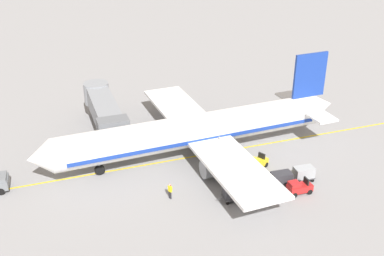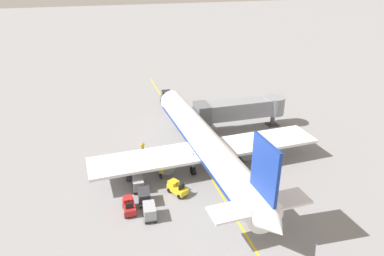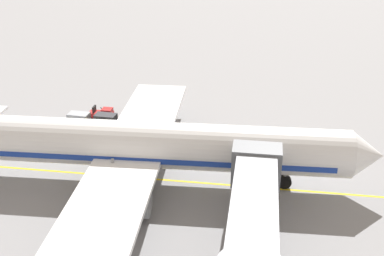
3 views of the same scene
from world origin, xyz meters
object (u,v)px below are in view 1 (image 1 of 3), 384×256
(baggage_tug_lead, at_px, (257,163))
(ground_crew_loader, at_px, (170,190))
(ground_crew_marshaller, at_px, (233,172))
(baggage_tug_trailing, at_px, (299,187))
(baggage_cart_second_in_train, at_px, (259,184))
(baggage_cart_third_in_train, at_px, (281,178))
(baggage_cart_front, at_px, (234,192))
(ground_crew_wing_walker, at_px, (202,169))
(jet_bridge, at_px, (104,110))
(baggage_cart_tail_end, at_px, (304,173))
(parked_airliner, at_px, (197,130))

(baggage_tug_lead, bearing_deg, ground_crew_loader, 102.07)
(ground_crew_marshaller, bearing_deg, ground_crew_loader, 98.61)
(ground_crew_marshaller, bearing_deg, baggage_tug_trailing, -130.66)
(baggage_tug_lead, relative_size, baggage_cart_second_in_train, 0.94)
(ground_crew_loader, bearing_deg, baggage_cart_third_in_train, -98.06)
(ground_crew_marshaller, bearing_deg, baggage_cart_front, 157.68)
(baggage_cart_front, xyz_separation_m, ground_crew_wing_walker, (5.17, 1.40, 0.00))
(jet_bridge, distance_m, baggage_tug_trailing, 25.69)
(ground_crew_loader, xyz_separation_m, ground_crew_marshaller, (1.11, -7.30, 0.00))
(ground_crew_wing_walker, relative_size, ground_crew_marshaller, 1.00)
(jet_bridge, height_order, baggage_cart_tail_end, jet_bridge)
(baggage_tug_trailing, distance_m, ground_crew_marshaller, 7.01)
(ground_crew_wing_walker, bearing_deg, jet_bridge, 30.78)
(ground_crew_loader, bearing_deg, baggage_cart_tail_end, -96.01)
(baggage_cart_second_in_train, distance_m, baggage_cart_tail_end, 5.46)
(baggage_cart_front, bearing_deg, baggage_cart_tail_end, -84.13)
(baggage_cart_front, distance_m, baggage_cart_third_in_train, 5.76)
(jet_bridge, xyz_separation_m, baggage_cart_third_in_train, (-17.93, -15.16, -2.51))
(baggage_cart_second_in_train, bearing_deg, baggage_tug_trailing, -112.50)
(baggage_cart_tail_end, distance_m, ground_crew_wing_walker, 10.77)
(parked_airliner, distance_m, baggage_cart_second_in_train, 10.20)
(parked_airliner, relative_size, jet_bridge, 2.50)
(baggage_tug_lead, height_order, baggage_tug_trailing, same)
(baggage_tug_trailing, relative_size, baggage_cart_third_in_train, 0.85)
(baggage_cart_second_in_train, xyz_separation_m, ground_crew_loader, (1.92, 8.90, 0.00))
(jet_bridge, relative_size, baggage_cart_second_in_train, 5.08)
(jet_bridge, xyz_separation_m, baggage_tug_trailing, (-19.75, -16.19, -2.74))
(baggage_tug_lead, bearing_deg, baggage_cart_third_in_train, -169.20)
(baggage_tug_lead, distance_m, ground_crew_wing_walker, 6.38)
(jet_bridge, relative_size, ground_crew_marshaller, 8.82)
(baggage_cart_front, distance_m, ground_crew_marshaller, 3.77)
(parked_airliner, height_order, ground_crew_loader, parked_airliner)
(baggage_tug_lead, distance_m, baggage_cart_second_in_train, 4.66)
(ground_crew_marshaller, bearing_deg, baggage_cart_tail_end, -110.39)
(parked_airliner, xyz_separation_m, baggage_cart_front, (-9.85, -0.29, -2.24))
(baggage_cart_tail_end, bearing_deg, ground_crew_marshaller, 69.61)
(ground_crew_marshaller, bearing_deg, baggage_cart_second_in_train, -152.21)
(jet_bridge, bearing_deg, ground_crew_wing_walker, -149.22)
(baggage_tug_trailing, relative_size, ground_crew_marshaller, 1.48)
(baggage_cart_second_in_train, height_order, ground_crew_wing_walker, ground_crew_wing_walker)
(jet_bridge, bearing_deg, baggage_cart_second_in_train, -145.59)
(baggage_tug_trailing, height_order, ground_crew_marshaller, ground_crew_marshaller)
(baggage_cart_front, height_order, baggage_cart_second_in_train, same)
(baggage_cart_front, distance_m, baggage_cart_tail_end, 8.52)
(parked_airliner, xyz_separation_m, jet_bridge, (8.82, 9.16, 0.27))
(ground_crew_marshaller, bearing_deg, jet_bridge, 35.62)
(jet_bridge, relative_size, baggage_cart_front, 5.08)
(baggage_tug_trailing, xyz_separation_m, ground_crew_marshaller, (4.57, 5.32, 0.24))
(baggage_tug_lead, height_order, ground_crew_marshaller, ground_crew_marshaller)
(baggage_cart_front, height_order, baggage_cart_tail_end, same)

